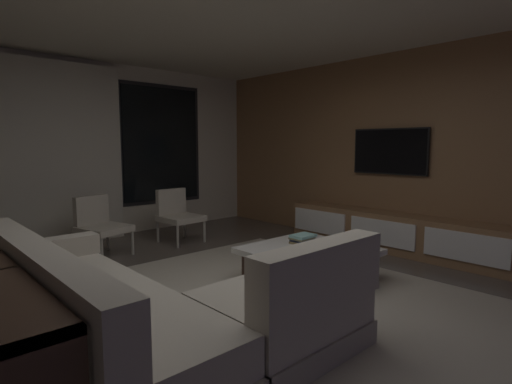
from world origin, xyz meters
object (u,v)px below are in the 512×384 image
(coffee_table, at_px, (309,264))
(accent_chair_by_curtain, at_px, (100,223))
(sectional_couch, at_px, (145,313))
(mounted_tv, at_px, (390,151))
(accent_chair_near_window, at_px, (177,213))
(book_stack_on_coffee_table, at_px, (302,239))
(media_console, at_px, (393,233))

(coffee_table, distance_m, accent_chair_by_curtain, 2.80)
(sectional_couch, relative_size, mounted_tv, 2.27)
(accent_chair_near_window, distance_m, mounted_tv, 3.18)
(book_stack_on_coffee_table, distance_m, media_console, 1.68)
(accent_chair_by_curtain, bearing_deg, accent_chair_near_window, -0.59)
(accent_chair_near_window, relative_size, media_console, 0.25)
(accent_chair_near_window, bearing_deg, sectional_couch, -125.60)
(sectional_couch, height_order, mounted_tv, mounted_tv)
(accent_chair_near_window, bearing_deg, media_console, -53.79)
(coffee_table, height_order, mounted_tv, mounted_tv)
(book_stack_on_coffee_table, bearing_deg, media_console, -6.31)
(sectional_couch, relative_size, accent_chair_near_window, 3.21)
(sectional_couch, bearing_deg, media_console, 3.07)
(mounted_tv, bearing_deg, book_stack_on_coffee_table, -179.57)
(media_console, distance_m, mounted_tv, 1.13)
(book_stack_on_coffee_table, relative_size, mounted_tv, 0.24)
(accent_chair_by_curtain, relative_size, mounted_tv, 0.71)
(coffee_table, bearing_deg, accent_chair_by_curtain, 115.58)
(book_stack_on_coffee_table, bearing_deg, sectional_couch, -169.56)
(accent_chair_near_window, relative_size, mounted_tv, 0.71)
(sectional_couch, distance_m, book_stack_on_coffee_table, 2.13)
(sectional_couch, relative_size, accent_chair_by_curtain, 3.21)
(sectional_couch, height_order, coffee_table, sectional_couch)
(mounted_tv, bearing_deg, media_console, -132.48)
(coffee_table, height_order, accent_chair_by_curtain, accent_chair_by_curtain)
(accent_chair_near_window, bearing_deg, accent_chair_by_curtain, 179.41)
(accent_chair_near_window, distance_m, accent_chair_by_curtain, 1.16)
(book_stack_on_coffee_table, relative_size, accent_chair_near_window, 0.35)
(sectional_couch, xyz_separation_m, accent_chair_by_curtain, (0.77, 2.71, 0.14))
(sectional_couch, distance_m, coffee_table, 1.98)
(coffee_table, bearing_deg, book_stack_on_coffee_table, 57.88)
(accent_chair_by_curtain, height_order, mounted_tv, mounted_tv)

